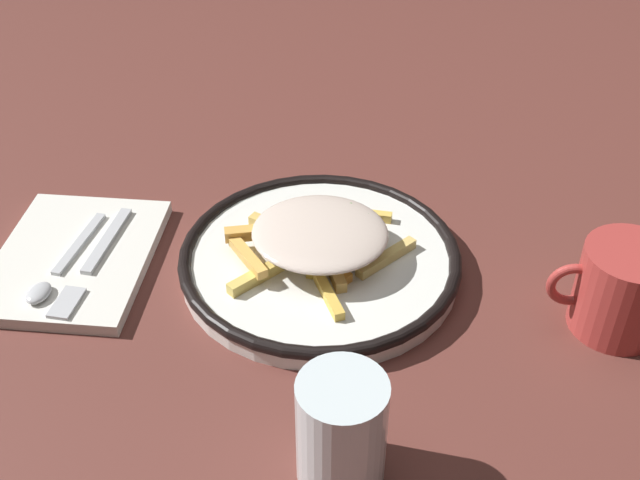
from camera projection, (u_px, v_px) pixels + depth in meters
ground_plane at (320, 270)px, 0.82m from camera, size 2.60×2.60×0.00m
plate at (320, 259)px, 0.81m from camera, size 0.29×0.29×0.03m
fries_heap at (317, 238)px, 0.79m from camera, size 0.20×0.19×0.04m
napkin at (74, 259)px, 0.82m from camera, size 0.17×0.21×0.01m
fork at (94, 260)px, 0.81m from camera, size 0.04×0.18×0.00m
spoon at (56, 272)px, 0.79m from camera, size 0.05×0.15×0.01m
water_glass at (341, 431)px, 0.59m from camera, size 0.07×0.07×0.10m
coffee_mug at (622, 289)px, 0.73m from camera, size 0.12×0.09×0.09m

